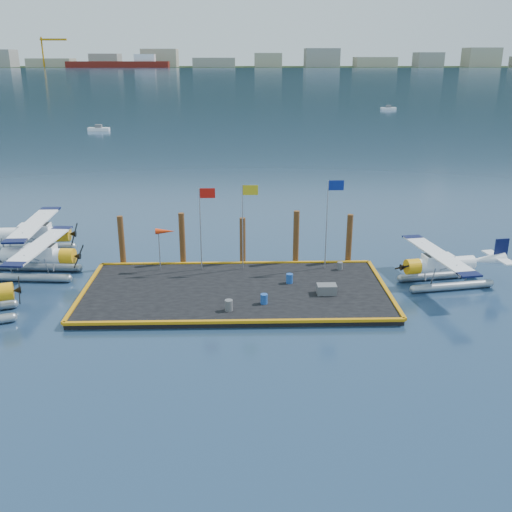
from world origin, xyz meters
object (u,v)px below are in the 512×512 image
Objects in this scene: piling_3 at (296,239)px; drum_4 at (340,266)px; seaplane_b at (36,258)px; seaplane_c at (31,237)px; piling_1 at (182,240)px; flagpole_red at (203,216)px; windsock at (165,232)px; piling_4 at (349,240)px; flagpole_blue at (330,211)px; piling_2 at (243,242)px; drum_2 at (290,278)px; piling_0 at (122,242)px; drum_3 at (229,305)px; seaplane_d at (442,267)px; crate at (327,289)px; drum_1 at (264,299)px; flagpole_yellow at (245,214)px.

drum_4 is at bearing -32.69° from piling_3.
seaplane_c is at bearing -151.87° from seaplane_b.
piling_1 is 0.98× the size of piling_3.
flagpole_red is 2.97m from windsock.
piling_3 is at bearing 180.00° from piling_4.
flagpole_blue is 1.71× the size of piling_2.
piling_1 is at bearing 149.79° from drum_2.
seaplane_c is 8.33m from piling_0.
flagpole_red is at bearing -43.15° from piling_1.
windsock is (-8.69, 2.86, 2.50)m from drum_2.
piling_0 reaches higher than piling_2.
drum_3 is at bearing -135.22° from piling_4.
piling_4 reaches higher than drum_2.
drum_2 is at bearing -136.59° from flagpole_blue.
piling_1 reaches higher than drum_4.
drum_3 is (13.92, -7.18, -0.68)m from seaplane_b.
seaplane_c is at bearing 159.68° from drum_2.
flagpole_blue reaches higher than seaplane_d.
seaplane_b is 12.38m from flagpole_red.
flagpole_blue is at bearing -138.42° from piling_4.
piling_2 is at bearing 164.50° from drum_4.
windsock is 9.72m from piling_3.
flagpole_red is at bearing -171.57° from piling_4.
seaplane_b is at bearing -175.00° from piling_3.
flagpole_red is at bearing -166.75° from piling_3.
seaplane_c reaches higher than seaplane_b.
crate is 12.23m from windsock.
flagpole_blue reaches higher than piling_0.
piling_2 reaches higher than seaplane_c.
piling_4 is at bearing 49.51° from drum_1.
drum_4 is at bearing 45.74° from drum_1.
seaplane_b is 1.53× the size of flagpole_red.
flagpole_blue reaches higher than piling_1.
piling_4 is (2.57, 6.40, 1.28)m from crate.
piling_2 is (-13.72, 4.10, 0.55)m from seaplane_d.
crate is at bearing 20.97° from drum_3.
flagpole_yellow is (15.02, 0.05, 3.09)m from seaplane_b.
piling_0 is at bearing 110.59° from seaplane_b.
piling_3 is (6.79, 1.60, -2.25)m from flagpole_red.
crate is 0.32× the size of piling_0.
flagpole_red reaches higher than drum_4.
drum_2 is at bearing 61.03° from drum_1.
seaplane_b reaches higher than drum_2.
windsock reaches higher than drum_1.
drum_2 is 0.10× the size of flagpole_blue.
seaplane_c reaches higher than crate.
flagpole_blue is (21.01, 0.05, 3.26)m from seaplane_b.
piling_0 reaches higher than drum_3.
flagpole_blue is 1.62× the size of piling_4.
crate is (20.25, -4.75, -0.71)m from seaplane_b.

